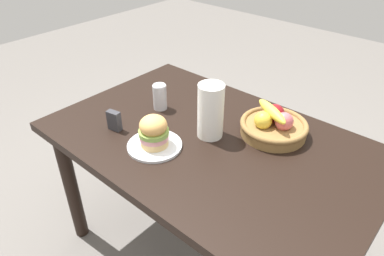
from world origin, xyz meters
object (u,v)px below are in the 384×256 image
(sandwich, at_px, (154,131))
(paper_towel_roll, at_px, (211,111))
(napkin_holder, at_px, (114,121))
(fruit_basket, at_px, (274,125))
(soda_can, at_px, (160,97))
(plate, at_px, (155,146))

(sandwich, bearing_deg, paper_towel_roll, 61.84)
(sandwich, distance_m, napkin_holder, 0.23)
(sandwich, height_order, paper_towel_roll, paper_towel_roll)
(paper_towel_roll, bearing_deg, fruit_basket, 43.13)
(soda_can, relative_size, napkin_holder, 1.40)
(soda_can, height_order, paper_towel_roll, paper_towel_roll)
(napkin_holder, bearing_deg, paper_towel_roll, 24.60)
(soda_can, bearing_deg, plate, -48.66)
(fruit_basket, relative_size, paper_towel_roll, 1.21)
(sandwich, height_order, fruit_basket, sandwich)
(soda_can, xyz_separation_m, napkin_holder, (-0.02, -0.26, -0.02))
(sandwich, distance_m, fruit_basket, 0.51)
(paper_towel_roll, bearing_deg, sandwich, -118.16)
(sandwich, bearing_deg, napkin_holder, -173.61)
(soda_can, bearing_deg, napkin_holder, -93.80)
(plate, xyz_separation_m, sandwich, (0.00, 0.00, 0.07))
(plate, distance_m, paper_towel_roll, 0.27)
(fruit_basket, relative_size, napkin_holder, 3.22)
(napkin_holder, bearing_deg, soda_can, 75.46)
(fruit_basket, xyz_separation_m, paper_towel_roll, (-0.20, -0.19, 0.07))
(napkin_holder, bearing_deg, sandwich, -4.35)
(plate, relative_size, napkin_holder, 2.52)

